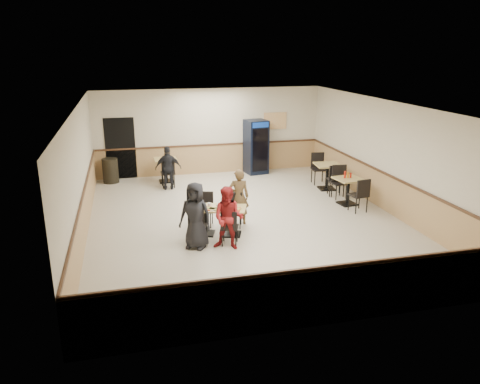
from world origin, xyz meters
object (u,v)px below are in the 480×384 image
object	(u,v)px
diner_woman_left	(195,216)
back_table	(166,167)
pepsi_cooler	(256,147)
trash_bin	(110,171)
side_table_near	(348,187)
lone_diner	(168,168)
side_table_far	(327,173)
main_table	(219,217)
diner_woman_right	(228,218)
diner_man_opposite	(239,197)

from	to	relation	value
diner_woman_left	back_table	xyz separation A→B (m)	(-0.15, 5.60, -0.24)
pepsi_cooler	trash_bin	distance (m)	5.09
side_table_near	pepsi_cooler	size ratio (longest dim) A/B	0.43
back_table	lone_diner	bearing A→B (deg)	-90.00
lone_diner	side_table_far	bearing A→B (deg)	171.36
main_table	lone_diner	bearing A→B (deg)	119.76
diner_woman_right	side_table_near	bearing A→B (deg)	54.42
main_table	diner_man_opposite	bearing A→B (deg)	62.10
side_table_far	back_table	distance (m)	5.33
diner_woman_left	back_table	size ratio (longest dim) A/B	1.94
diner_man_opposite	side_table_far	bearing A→B (deg)	-136.74
main_table	pepsi_cooler	size ratio (longest dim) A/B	0.75
diner_man_opposite	side_table_far	world-z (taller)	diner_man_opposite
diner_woman_left	pepsi_cooler	distance (m)	6.75
pepsi_cooler	diner_woman_right	bearing A→B (deg)	-119.98
trash_bin	diner_woman_right	bearing A→B (deg)	-66.68
main_table	pepsi_cooler	xyz separation A→B (m)	(2.45, 5.38, 0.49)
back_table	diner_man_opposite	bearing A→B (deg)	-71.72
diner_woman_right	side_table_near	distance (m)	4.57
lone_diner	trash_bin	world-z (taller)	lone_diner
diner_man_opposite	pepsi_cooler	distance (m)	5.10
diner_man_opposite	lone_diner	xyz separation A→B (m)	(-1.45, 3.48, -0.03)
side_table_near	trash_bin	bearing A→B (deg)	149.10
main_table	diner_woman_right	size ratio (longest dim) A/B	0.99
pepsi_cooler	diner_man_opposite	bearing A→B (deg)	-119.65
main_table	trash_bin	bearing A→B (deg)	134.80
trash_bin	main_table	bearing A→B (deg)	-63.92
diner_man_opposite	side_table_near	bearing A→B (deg)	-157.96
side_table_far	back_table	xyz separation A→B (m)	(-4.90, 2.10, -0.02)
diner_man_opposite	side_table_far	size ratio (longest dim) A/B	1.71
diner_woman_left	main_table	bearing A→B (deg)	74.23
lone_diner	pepsi_cooler	xyz separation A→B (m)	(3.25, 1.29, 0.26)
main_table	pepsi_cooler	bearing A→B (deg)	84.26
side_table_far	pepsi_cooler	bearing A→B (deg)	123.48
side_table_far	pepsi_cooler	world-z (taller)	pepsi_cooler
diner_woman_left	diner_man_opposite	world-z (taller)	diner_woman_left
back_table	trash_bin	size ratio (longest dim) A/B	0.97
diner_woman_left	trash_bin	size ratio (longest dim) A/B	1.87
lone_diner	trash_bin	xyz separation A→B (m)	(-1.81, 1.25, -0.29)
side_table_far	pepsi_cooler	distance (m)	3.02
diner_woman_left	side_table_far	size ratio (longest dim) A/B	1.82
diner_woman_left	diner_man_opposite	size ratio (longest dim) A/B	1.06
back_table	pepsi_cooler	distance (m)	3.30
main_table	diner_woman_right	distance (m)	0.89
main_table	side_table_near	world-z (taller)	side_table_near
lone_diner	side_table_far	xyz separation A→B (m)	(4.90, -1.21, -0.15)
side_table_near	pepsi_cooler	bearing A→B (deg)	111.76
main_table	diner_woman_left	size ratio (longest dim) A/B	0.94
diner_woman_right	diner_man_opposite	world-z (taller)	diner_woman_right
diner_woman_right	side_table_far	xyz separation A→B (m)	(4.04, 3.73, -0.18)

